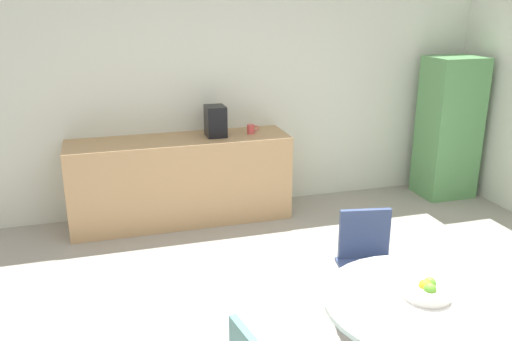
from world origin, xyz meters
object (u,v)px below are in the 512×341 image
Objects in this scene: round_table at (419,322)px; fruit_bowl at (427,290)px; mug_white at (251,129)px; locker_cabinet at (449,128)px; chair_navy at (367,254)px; coffee_maker at (215,121)px.

round_table is 0.19m from fruit_bowl.
mug_white reaches higher than fruit_bowl.
locker_cabinet is at bearing 52.80° from round_table.
chair_navy reaches higher than round_table.
coffee_maker is at bearing 99.02° from fruit_bowl.
coffee_maker is (-0.50, 3.13, 0.29)m from fruit_bowl.
round_table is at bearing -154.84° from fruit_bowl.
mug_white reaches higher than round_table.
round_table is at bearing -81.80° from coffee_maker.
locker_cabinet reaches higher than coffee_maker.
locker_cabinet reaches higher than mug_white.
chair_navy is at bearing 79.49° from round_table.
fruit_bowl is at bearing -126.86° from locker_cabinet.
chair_navy is 0.96m from fruit_bowl.
round_table is 3.18m from mug_white.
round_table is at bearing -127.20° from locker_cabinet.
locker_cabinet is 5.14× the size of coffee_maker.
coffee_maker is (-0.39, -0.01, 0.11)m from mug_white.
mug_white is (-0.11, 3.13, 0.18)m from fruit_bowl.
round_table is 4.16× the size of fruit_bowl.
coffee_maker is (-2.77, 0.10, 0.24)m from locker_cabinet.
mug_white is (-0.07, 3.15, 0.36)m from round_table.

